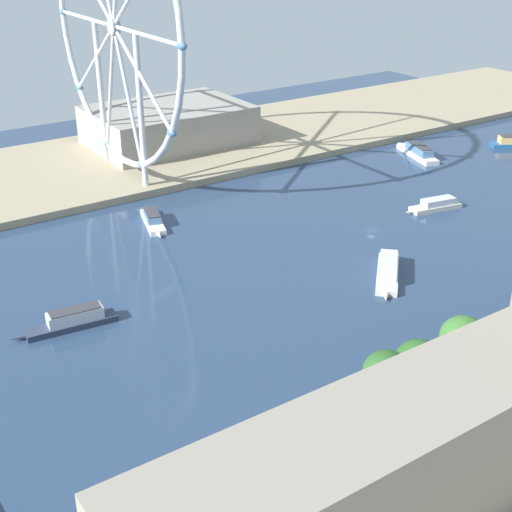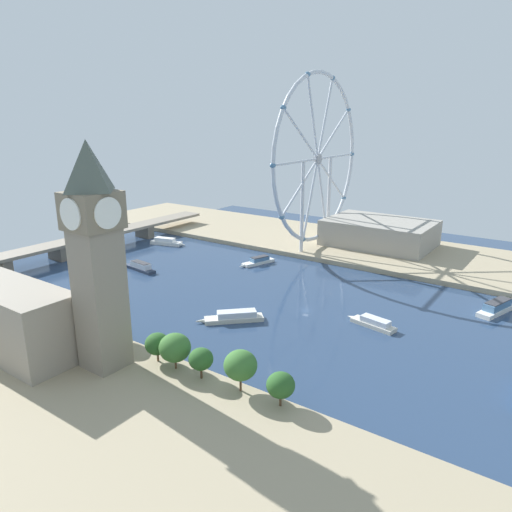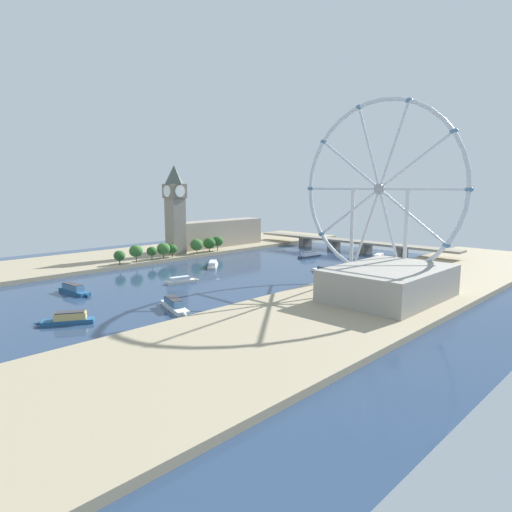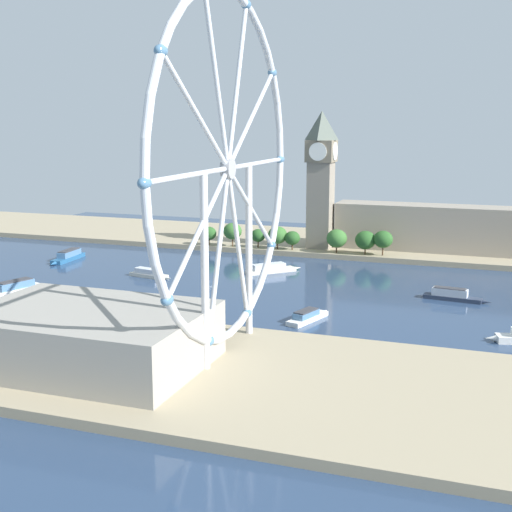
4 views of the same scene
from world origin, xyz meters
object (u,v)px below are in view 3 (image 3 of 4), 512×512
object	(u,v)px
tour_boat_0	(74,289)
tour_boat_6	(175,305)
tour_boat_3	(213,264)
tour_boat_5	(68,319)
river_bridge	(349,243)
tour_boat_4	(324,270)
tour_boat_7	(378,258)
tour_boat_1	(309,255)
parliament_block	(217,233)
riverside_hall	(389,283)
ferris_wheel	(379,190)
tour_boat_2	(181,280)
clock_tower	(175,208)

from	to	relation	value
tour_boat_0	tour_boat_6	size ratio (longest dim) A/B	0.94
tour_boat_3	tour_boat_6	size ratio (longest dim) A/B	0.74
tour_boat_5	river_bridge	bearing A→B (deg)	-141.52
river_bridge	tour_boat_3	distance (m)	156.65
tour_boat_0	tour_boat_4	xyz separation A→B (m)	(70.61, 159.02, -0.58)
tour_boat_7	tour_boat_1	bearing A→B (deg)	-74.69
parliament_block	tour_boat_7	size ratio (longest dim) A/B	3.87
tour_boat_5	parliament_block	bearing A→B (deg)	-115.37
tour_boat_1	riverside_hall	bearing A→B (deg)	-120.91
ferris_wheel	riverside_hall	xyz separation A→B (m)	(27.98, -35.81, -50.35)
parliament_block	tour_boat_0	world-z (taller)	parliament_block
riverside_hall	tour_boat_3	distance (m)	157.62
tour_boat_4	tour_boat_2	bearing A→B (deg)	80.35
ferris_wheel	tour_boat_1	xyz separation A→B (m)	(-102.83, 64.14, -59.90)
parliament_block	tour_boat_4	world-z (taller)	parliament_block
parliament_block	tour_boat_3	xyz separation A→B (m)	(75.68, -71.35, -14.18)
tour_boat_0	tour_boat_5	world-z (taller)	tour_boat_5
tour_boat_3	river_bridge	bearing A→B (deg)	-55.68
ferris_wheel	tour_boat_5	world-z (taller)	ferris_wheel
parliament_block	ferris_wheel	distance (m)	214.24
riverside_hall	tour_boat_7	xyz separation A→B (m)	(-78.51, 130.42, -9.63)
parliament_block	clock_tower	bearing A→B (deg)	-77.90
tour_boat_6	riverside_hall	bearing A→B (deg)	67.25
ferris_wheel	parliament_block	bearing A→B (deg)	168.23
tour_boat_5	tour_boat_0	bearing A→B (deg)	-85.13
river_bridge	tour_boat_6	xyz separation A→B (m)	(51.77, -250.19, -5.89)
tour_boat_2	tour_boat_7	distance (m)	183.92
clock_tower	ferris_wheel	bearing A→B (deg)	5.59
tour_boat_5	tour_boat_2	bearing A→B (deg)	-127.65
riverside_hall	river_bridge	distance (m)	205.20
ferris_wheel	tour_boat_2	distance (m)	142.16
clock_tower	tour_boat_7	size ratio (longest dim) A/B	2.89
tour_boat_4	tour_boat_7	world-z (taller)	tour_boat_7
clock_tower	parliament_block	xyz separation A→B (m)	(-13.17, 61.43, -28.38)
clock_tower	tour_boat_5	size ratio (longest dim) A/B	3.12
tour_boat_2	tour_boat_3	world-z (taller)	tour_boat_3
riverside_hall	river_bridge	bearing A→B (deg)	128.39
tour_boat_3	tour_boat_5	distance (m)	160.43
ferris_wheel	riverside_hall	size ratio (longest dim) A/B	1.62
river_bridge	tour_boat_0	bearing A→B (deg)	-94.59
tour_boat_0	tour_boat_4	world-z (taller)	tour_boat_0
tour_boat_0	tour_boat_3	world-z (taller)	tour_boat_0
clock_tower	tour_boat_2	size ratio (longest dim) A/B	3.26
riverside_hall	tour_boat_7	size ratio (longest dim) A/B	2.58
parliament_block	tour_boat_2	size ratio (longest dim) A/B	4.37
tour_boat_3	tour_boat_7	world-z (taller)	tour_boat_7
ferris_wheel	tour_boat_3	world-z (taller)	ferris_wheel
riverside_hall	parliament_block	bearing A→B (deg)	161.37
tour_boat_2	tour_boat_3	xyz separation A→B (m)	(-30.71, 54.27, 0.19)
clock_tower	tour_boat_3	size ratio (longest dim) A/B	3.17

